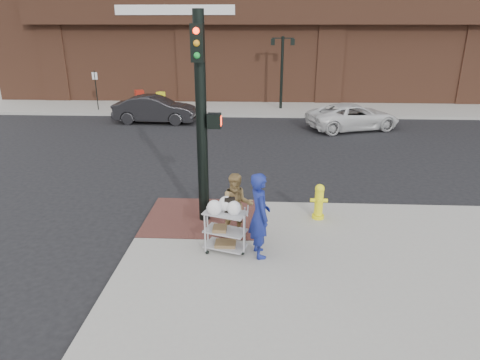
# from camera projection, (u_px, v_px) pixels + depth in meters

# --- Properties ---
(ground) EXTENTS (220.00, 220.00, 0.00)m
(ground) POSITION_uv_depth(u_px,v_px,m) (221.00, 240.00, 10.19)
(ground) COLOR black
(ground) RESTS_ON ground
(sidewalk_far) EXTENTS (65.00, 36.00, 0.15)m
(sidewalk_far) POSITION_uv_depth(u_px,v_px,m) (388.00, 78.00, 39.54)
(sidewalk_far) COLOR gray
(sidewalk_far) RESTS_ON ground
(brick_curb_ramp) EXTENTS (2.80, 2.40, 0.01)m
(brick_curb_ramp) POSITION_uv_depth(u_px,v_px,m) (201.00, 217.00, 11.01)
(brick_curb_ramp) COLOR #4B2723
(brick_curb_ramp) RESTS_ON sidewalk_near
(lamp_post) EXTENTS (1.32, 0.22, 4.00)m
(lamp_post) POSITION_uv_depth(u_px,v_px,m) (282.00, 65.00, 24.18)
(lamp_post) COLOR black
(lamp_post) RESTS_ON sidewalk_far
(parking_sign) EXTENTS (0.05, 0.05, 2.20)m
(parking_sign) POSITION_uv_depth(u_px,v_px,m) (96.00, 90.00, 24.22)
(parking_sign) COLOR black
(parking_sign) RESTS_ON sidewalk_far
(traffic_signal_pole) EXTENTS (0.61, 0.51, 5.00)m
(traffic_signal_pole) POSITION_uv_depth(u_px,v_px,m) (202.00, 115.00, 9.96)
(traffic_signal_pole) COLOR black
(traffic_signal_pole) RESTS_ON sidewalk_near
(woman_blue) EXTENTS (0.61, 0.77, 1.86)m
(woman_blue) POSITION_uv_depth(u_px,v_px,m) (260.00, 215.00, 8.93)
(woman_blue) COLOR navy
(woman_blue) RESTS_ON sidewalk_near
(pedestrian_tan) EXTENTS (0.84, 0.70, 1.55)m
(pedestrian_tan) POSITION_uv_depth(u_px,v_px,m) (237.00, 206.00, 9.77)
(pedestrian_tan) COLOR olive
(pedestrian_tan) RESTS_ON sidewalk_near
(sedan_dark) EXTENTS (4.22, 1.59, 1.37)m
(sedan_dark) POSITION_uv_depth(u_px,v_px,m) (155.00, 109.00, 21.87)
(sedan_dark) COLOR black
(sedan_dark) RESTS_ON ground
(minivan_white) EXTENTS (4.85, 3.36, 1.23)m
(minivan_white) POSITION_uv_depth(u_px,v_px,m) (353.00, 117.00, 20.50)
(minivan_white) COLOR silver
(minivan_white) RESTS_ON ground
(utility_cart) EXTENTS (1.00, 0.75, 1.23)m
(utility_cart) POSITION_uv_depth(u_px,v_px,m) (225.00, 227.00, 9.23)
(utility_cart) COLOR #A2A3A8
(utility_cart) RESTS_ON sidewalk_near
(fire_hydrant) EXTENTS (0.44, 0.30, 0.92)m
(fire_hydrant) POSITION_uv_depth(u_px,v_px,m) (319.00, 201.00, 10.81)
(fire_hydrant) COLOR #FEF615
(fire_hydrant) RESTS_ON sidewalk_near
(newsbox_red) EXTENTS (0.61, 0.59, 1.14)m
(newsbox_red) POSITION_uv_depth(u_px,v_px,m) (140.00, 100.00, 24.27)
(newsbox_red) COLOR maroon
(newsbox_red) RESTS_ON sidewalk_far
(newsbox_yellow) EXTENTS (0.50, 0.49, 0.93)m
(newsbox_yellow) POSITION_uv_depth(u_px,v_px,m) (161.00, 100.00, 24.89)
(newsbox_yellow) COLOR yellow
(newsbox_yellow) RESTS_ON sidewalk_far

